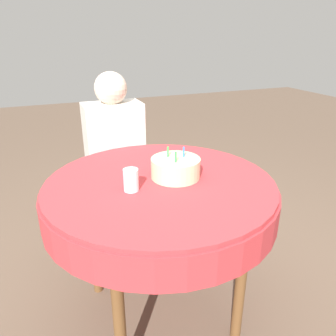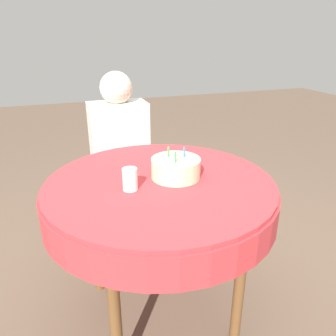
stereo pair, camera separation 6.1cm
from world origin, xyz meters
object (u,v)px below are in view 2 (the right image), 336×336
Objects in this scene: person at (120,147)px; drinking_glass at (130,179)px; chair at (120,177)px; birthday_cake at (176,168)px.

person is 12.29× the size of drinking_glass.
person reaches higher than chair.
drinking_glass is (-0.11, -0.79, 0.13)m from person.
person is at bearing -90.00° from chair.
drinking_glass is (-0.23, -0.06, 0.00)m from birthday_cake.
drinking_glass is at bearing -97.78° from chair.
person is at bearing 81.79° from drinking_glass.
chair is 0.71× the size of person.
person is at bearing 98.80° from birthday_cake.
birthday_cake is at bearing -82.40° from chair.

